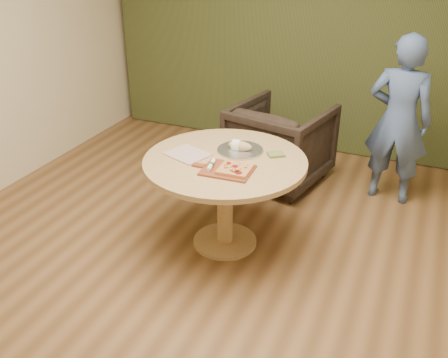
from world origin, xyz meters
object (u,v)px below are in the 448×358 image
pizza_paddle (226,170)px  serving_tray (240,150)px  pedestal_table (225,176)px  cutlery_roll (211,165)px  armchair (281,140)px  person_standing (399,121)px  flatbread_pizza (235,169)px  bread_roll (239,146)px

pizza_paddle → serving_tray: 0.36m
pedestal_table → cutlery_roll: size_ratio=6.18×
pedestal_table → pizza_paddle: 0.25m
pizza_paddle → pedestal_table: bearing=112.8°
armchair → person_standing: size_ratio=0.57×
pizza_paddle → armchair: 1.46m
armchair → flatbread_pizza: bearing=106.2°
bread_roll → person_standing: person_standing is taller
serving_tray → bread_roll: size_ratio=1.84×
flatbread_pizza → serving_tray: 0.37m
pedestal_table → armchair: armchair is taller
flatbread_pizza → armchair: armchair is taller
cutlery_roll → person_standing: bearing=41.5°
pedestal_table → serving_tray: size_ratio=3.45×
person_standing → flatbread_pizza: bearing=61.1°
serving_tray → cutlery_roll: bearing=-102.0°
bread_roll → armchair: armchair is taller
pedestal_table → serving_tray: 0.24m
cutlery_roll → person_standing: (1.13, 1.50, -0.01)m
pizza_paddle → cutlery_roll: cutlery_roll is taller
armchair → person_standing: (1.05, 0.06, 0.33)m
armchair → cutlery_roll: bearing=99.0°
serving_tray → pizza_paddle: bearing=-84.2°
armchair → pedestal_table: bearing=99.8°
pizza_paddle → person_standing: person_standing is taller
flatbread_pizza → bread_roll: bearing=107.2°
cutlery_roll → bread_roll: (0.07, 0.37, 0.01)m
flatbread_pizza → person_standing: 1.77m
armchair → person_standing: person_standing is taller
flatbread_pizza → armchair: size_ratio=0.26×
pizza_paddle → cutlery_roll: bearing=-179.6°
pedestal_table → armchair: (0.06, 1.25, -0.17)m
armchair → person_standing: 1.10m
serving_tray → armchair: bearing=89.6°
pedestal_table → flatbread_pizza: (0.15, -0.18, 0.17)m
serving_tray → person_standing: bearing=46.9°
pedestal_table → flatbread_pizza: 0.29m
pedestal_table → flatbread_pizza: size_ratio=5.34×
pedestal_table → person_standing: person_standing is taller
pedestal_table → armchair: size_ratio=1.41×
person_standing → pizza_paddle: bearing=59.3°
bread_roll → cutlery_roll: bearing=-100.6°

